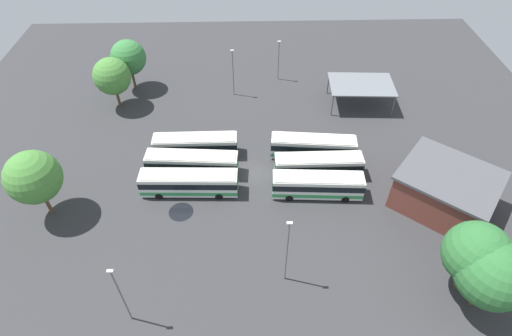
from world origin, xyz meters
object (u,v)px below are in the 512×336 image
object	(u,v)px
lamp_post_by_building	(121,294)
lamp_post_far_corner	(233,71)
lamp_post_mid_lot	(279,59)
tree_northeast	(112,76)
bus_row1_slot2	(189,183)
bus_row0_slot0	(313,147)
tree_north_edge	(492,274)
bus_row1_slot1	(192,163)
bus_row0_slot2	(318,185)
lamp_post_near_entrance	(287,250)
tree_south_edge	(477,254)
bus_row0_slot1	(318,166)
tree_east_edge	(128,57)
tree_northwest	(33,177)
bus_row1_slot0	(195,145)
maintenance_shelter	(362,85)
depot_building	(445,190)

from	to	relation	value
lamp_post_by_building	lamp_post_far_corner	bearing A→B (deg)	-103.94
lamp_post_mid_lot	tree_northeast	size ratio (longest dim) A/B	0.85
tree_northeast	lamp_post_by_building	bearing A→B (deg)	103.66
bus_row1_slot2	lamp_post_by_building	distance (m)	17.93
bus_row0_slot0	tree_north_edge	distance (m)	27.01
tree_northeast	bus_row1_slot1	bearing A→B (deg)	129.87
lamp_post_mid_lot	tree_northeast	xyz separation A→B (m)	(26.62, 7.60, 1.56)
bus_row0_slot2	tree_northeast	distance (m)	36.38
lamp_post_near_entrance	tree_south_edge	bearing A→B (deg)	174.99
tree_northeast	tree_north_edge	bearing A→B (deg)	140.31
bus_row1_slot2	tree_northeast	distance (m)	24.07
bus_row1_slot1	lamp_post_by_building	world-z (taller)	lamp_post_by_building
lamp_post_near_entrance	bus_row0_slot1	bearing A→B (deg)	-109.85
lamp_post_near_entrance	tree_south_edge	distance (m)	18.21
tree_east_edge	tree_northwest	size ratio (longest dim) A/B	0.93
bus_row0_slot2	bus_row1_slot0	xyz separation A→B (m)	(16.20, -8.17, 0.00)
lamp_post_by_building	tree_south_edge	distance (m)	33.98
maintenance_shelter	tree_northeast	world-z (taller)	tree_northeast
bus_row1_slot1	lamp_post_by_building	size ratio (longest dim) A/B	1.41
bus_row0_slot2	maintenance_shelter	size ratio (longest dim) A/B	1.11
tree_south_edge	depot_building	bearing A→B (deg)	-101.31
bus_row0_slot0	lamp_post_near_entrance	world-z (taller)	lamp_post_near_entrance
bus_row0_slot2	tree_east_edge	world-z (taller)	tree_east_edge
lamp_post_mid_lot	lamp_post_far_corner	bearing A→B (deg)	30.99
tree_south_edge	tree_northwest	size ratio (longest dim) A/B	1.01
tree_northeast	tree_south_edge	bearing A→B (deg)	141.30
bus_row0_slot1	tree_east_edge	xyz separation A→B (m)	(28.83, -22.36, 4.10)
bus_row0_slot0	bus_row1_slot2	bearing A→B (deg)	21.26
lamp_post_mid_lot	lamp_post_near_entrance	bearing A→B (deg)	87.24
depot_building	bus_row1_slot1	bearing A→B (deg)	-11.69
bus_row1_slot1	tree_north_edge	bearing A→B (deg)	146.30
bus_row0_slot1	depot_building	distance (m)	15.84
lamp_post_mid_lot	tree_north_edge	bearing A→B (deg)	111.21
tree_south_edge	bus_row0_slot2	bearing A→B (deg)	-46.57
bus_row1_slot1	maintenance_shelter	distance (m)	30.35
bus_row0_slot2	tree_south_edge	xyz separation A→B (m)	(-13.02, 13.76, 4.44)
maintenance_shelter	depot_building	bearing A→B (deg)	104.50
bus_row0_slot0	tree_north_edge	bearing A→B (deg)	120.24
bus_row1_slot1	maintenance_shelter	xyz separation A→B (m)	(-26.00, -15.53, 1.94)
bus_row1_slot1	tree_northwest	xyz separation A→B (m)	(17.10, 6.58, 4.48)
bus_row1_slot2	tree_north_edge	world-z (taller)	tree_north_edge
lamp_post_near_entrance	lamp_post_mid_lot	xyz separation A→B (m)	(-1.94, -40.30, -1.23)
lamp_post_mid_lot	tree_south_edge	distance (m)	44.96
bus_row0_slot0	lamp_post_near_entrance	size ratio (longest dim) A/B	1.23
lamp_post_by_building	lamp_post_near_entrance	bearing A→B (deg)	-165.49
lamp_post_near_entrance	tree_north_edge	distance (m)	19.27
bus_row1_slot1	lamp_post_far_corner	xyz separation A→B (m)	(-5.37, -18.96, 2.77)
lamp_post_far_corner	tree_south_edge	xyz separation A→B (m)	(-24.01, 37.19, 1.67)
bus_row1_slot2	lamp_post_mid_lot	distance (m)	30.42
bus_row0_slot0	tree_northeast	bearing A→B (deg)	-23.50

